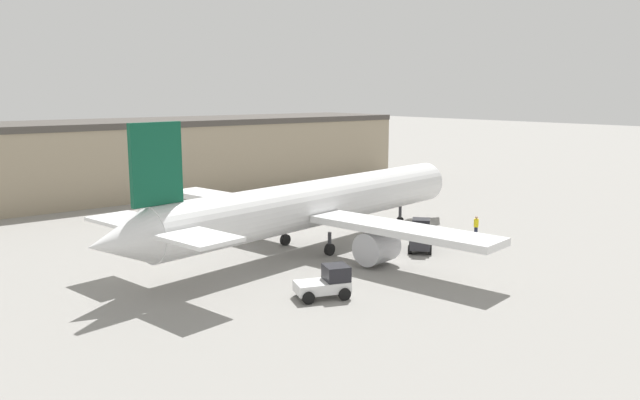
{
  "coord_description": "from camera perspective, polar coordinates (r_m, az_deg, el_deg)",
  "views": [
    {
      "loc": [
        -30.5,
        -37.47,
        12.17
      ],
      "look_at": [
        0.0,
        0.0,
        3.76
      ],
      "focal_mm": 35.0,
      "sensor_mm": 36.0,
      "label": 1
    }
  ],
  "objects": [
    {
      "name": "belt_loader_truck",
      "position": [
        49.18,
        9.18,
        -3.29
      ],
      "size": [
        3.45,
        3.27,
        2.33
      ],
      "rotation": [
        0.0,
        0.0,
        0.7
      ],
      "color": "#2D2D33",
      "rests_on": "ground_plane"
    },
    {
      "name": "airplane",
      "position": [
        48.44,
        -0.7,
        -0.48
      ],
      "size": [
        38.03,
        31.88,
        10.39
      ],
      "rotation": [
        0.0,
        0.0,
        0.16
      ],
      "color": "silver",
      "rests_on": "ground_plane"
    },
    {
      "name": "baggage_tug",
      "position": [
        37.6,
        0.61,
        -7.56
      ],
      "size": [
        3.58,
        2.89,
        1.92
      ],
      "rotation": [
        0.0,
        0.0,
        -0.37
      ],
      "color": "silver",
      "rests_on": "ground_plane"
    },
    {
      "name": "terminal_building",
      "position": [
        77.4,
        -18.15,
        3.64
      ],
      "size": [
        77.38,
        13.68,
        8.85
      ],
      "color": "gray",
      "rests_on": "ground_plane"
    },
    {
      "name": "ground_crew_worker",
      "position": [
        54.46,
        14.08,
        -2.3
      ],
      "size": [
        0.4,
        0.4,
        1.81
      ],
      "rotation": [
        0.0,
        0.0,
        6.0
      ],
      "color": "#1E2338",
      "rests_on": "ground_plane"
    },
    {
      "name": "ground_plane",
      "position": [
        49.83,
        0.0,
        -4.27
      ],
      "size": [
        400.0,
        400.0,
        0.0
      ],
      "primitive_type": "plane",
      "color": "gray"
    }
  ]
}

